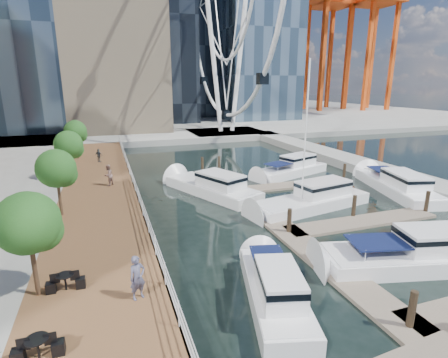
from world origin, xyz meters
TOP-DOWN VIEW (x-y plane):
  - ground at (0.00, 0.00)m, footprint 520.00×520.00m
  - boardwalk at (-9.00, 15.00)m, footprint 6.00×60.00m
  - seawall at (-6.00, 15.00)m, footprint 0.25×60.00m
  - land_far at (0.00, 102.00)m, footprint 200.00×114.00m
  - breakwater at (20.00, 20.00)m, footprint 4.00×60.00m
  - pier at (14.00, 52.00)m, footprint 14.00×12.00m
  - railing at (-6.10, 15.00)m, footprint 0.10×60.00m
  - floating_docks at (7.97, 9.98)m, footprint 16.00×34.00m
  - port_cranes at (67.67, 95.67)m, footprint 40.00×52.00m
  - street_trees at (-11.40, 14.00)m, footprint 2.60×42.60m
  - yacht_foreground at (7.57, 1.98)m, footprint 11.74×5.60m
  - pedestrian_near at (-7.35, 2.34)m, footprint 0.83×0.70m
  - pedestrian_mid at (-8.14, 20.50)m, footprint 1.13×1.17m
  - pedestrian_far at (-8.97, 31.01)m, footprint 0.94×0.82m
  - moored_yachts at (7.59, 11.53)m, footprint 23.69×33.92m

SIDE VIEW (x-z plane):
  - ground at x=0.00m, z-range 0.00..0.00m
  - yacht_foreground at x=7.57m, z-range -1.07..1.07m
  - moored_yachts at x=7.59m, z-range -5.75..5.75m
  - floating_docks at x=7.97m, z-range -0.81..1.79m
  - boardwalk at x=-9.00m, z-range 0.00..1.00m
  - seawall at x=-6.00m, z-range 0.00..1.00m
  - land_far at x=0.00m, z-range 0.00..1.00m
  - breakwater at x=20.00m, z-range 0.00..1.00m
  - pier at x=14.00m, z-range 0.00..1.00m
  - railing at x=-6.10m, z-range 1.00..2.05m
  - pedestrian_far at x=-8.97m, z-range 1.00..2.52m
  - pedestrian_mid at x=-8.14m, z-range 1.00..2.89m
  - pedestrian_near at x=-7.35m, z-range 1.00..2.93m
  - street_trees at x=-11.40m, z-range 1.99..6.59m
  - port_cranes at x=67.67m, z-range 1.00..39.00m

